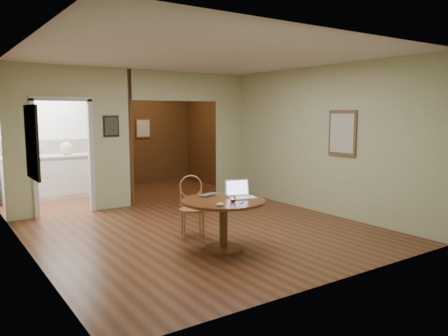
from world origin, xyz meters
TOP-DOWN VIEW (x-y plane):
  - floor at (0.00, 0.00)m, footprint 5.00×5.00m
  - room_shell at (-0.47, 3.10)m, footprint 5.20×7.50m
  - dining_table at (-0.30, -0.90)m, footprint 1.12×1.12m
  - chair at (-0.29, -0.04)m, footprint 0.50×0.50m
  - open_laptop at (-0.03, -0.90)m, footprint 0.40×0.39m
  - closed_laptop at (-0.29, -0.60)m, footprint 0.37×0.30m
  - mouse at (-0.56, -1.21)m, footprint 0.11×0.08m
  - wine_glass at (-0.28, -1.09)m, footprint 0.08×0.08m
  - pen at (-0.23, -1.22)m, footprint 0.12×0.08m
  - kitchen_cabinet at (-1.35, 4.20)m, footprint 2.06×0.60m
  - grocery_bag at (-1.01, 4.20)m, footprint 0.33×0.30m

SIDE VIEW (x-z plane):
  - floor at x=0.00m, z-range 0.00..0.00m
  - kitchen_cabinet at x=-1.35m, z-range 0.00..0.94m
  - chair at x=-0.29m, z-range 0.05..0.97m
  - dining_table at x=-0.30m, z-range 0.17..0.87m
  - pen at x=-0.23m, z-range 0.70..0.71m
  - closed_laptop at x=-0.29m, z-range 0.70..0.72m
  - mouse at x=-0.56m, z-range 0.70..0.74m
  - wine_glass at x=-0.28m, z-range 0.70..0.79m
  - open_laptop at x=-0.03m, z-range 0.64..0.88m
  - grocery_bag at x=-1.01m, z-range 0.94..1.22m
  - room_shell at x=-0.47m, z-range -1.21..3.79m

